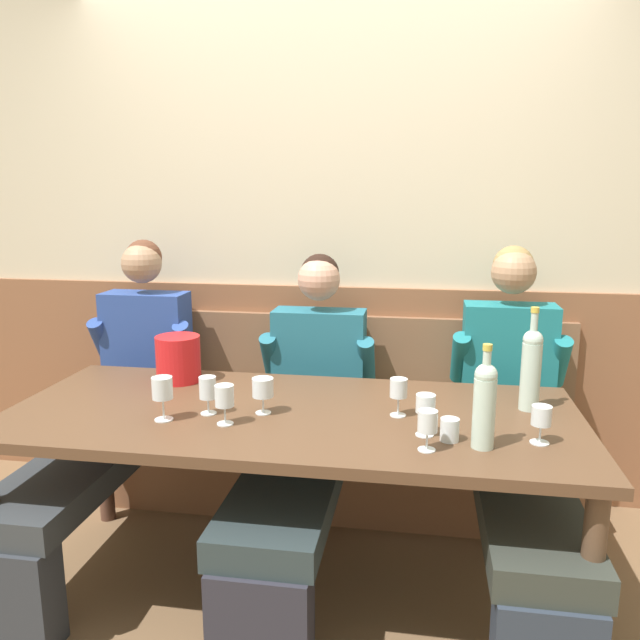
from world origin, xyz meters
TOP-DOWN VIEW (x-y plane):
  - ground_plane at (0.00, 0.00)m, footprint 6.80×6.80m
  - room_wall_back at (0.00, 1.09)m, footprint 6.80×0.08m
  - wood_wainscot_panel at (0.00, 1.04)m, footprint 6.80×0.03m
  - wall_bench at (0.00, 0.83)m, footprint 2.43×0.42m
  - dining_table at (0.00, 0.11)m, footprint 2.13×0.92m
  - person_center_left_seat at (-0.89, 0.42)m, footprint 0.52×1.33m
  - person_left_seat at (-0.01, 0.41)m, footprint 0.54×1.34m
  - person_right_seat at (0.87, 0.42)m, footprint 0.51×1.34m
  - ice_bucket at (-0.56, 0.40)m, footprint 0.19×0.19m
  - wine_bottle_clear_water at (0.68, -0.12)m, footprint 0.07×0.07m
  - wine_bottle_green_tall at (0.88, 0.27)m, footprint 0.07×0.07m
  - wine_glass_center_front at (0.50, -0.18)m, footprint 0.06×0.06m
  - wine_glass_near_bucket at (0.86, -0.06)m, footprint 0.06×0.06m
  - wine_glass_mid_left at (-0.30, 0.03)m, footprint 0.06×0.06m
  - wine_glass_by_bottle at (0.49, -0.05)m, footprint 0.07×0.07m
  - wine_glass_right_end at (-0.10, 0.07)m, footprint 0.08×0.08m
  - wine_glass_mid_right at (0.40, 0.12)m, footprint 0.06×0.06m
  - wine_glass_left_end at (-0.43, -0.06)m, footprint 0.07×0.07m
  - wine_glass_center_rear at (-0.20, -0.06)m, footprint 0.07×0.07m
  - water_tumbler_right at (0.57, -0.09)m, footprint 0.06×0.06m

SIDE VIEW (x-z plane):
  - ground_plane at x=0.00m, z-range -0.02..0.00m
  - wall_bench at x=0.00m, z-range -0.19..0.75m
  - wood_wainscot_panel at x=0.00m, z-range 0.00..1.08m
  - person_left_seat at x=-0.01m, z-range -0.04..1.23m
  - person_center_left_seat at x=-0.89m, z-range -0.04..1.28m
  - person_right_seat at x=0.87m, z-range -0.04..1.28m
  - dining_table at x=0.00m, z-range 0.30..1.05m
  - water_tumbler_right at x=0.57m, z-range 0.75..0.82m
  - wine_glass_near_bucket at x=0.86m, z-range 0.77..0.90m
  - wine_glass_mid_left at x=-0.30m, z-range 0.77..0.91m
  - wine_glass_center_front at x=0.50m, z-range 0.77..0.91m
  - wine_glass_right_end at x=-0.10m, z-range 0.77..0.91m
  - wine_glass_center_rear at x=-0.20m, z-range 0.77..0.92m
  - wine_glass_mid_right at x=0.40m, z-range 0.78..0.92m
  - ice_bucket at x=-0.56m, z-range 0.75..0.95m
  - wine_glass_by_bottle at x=0.49m, z-range 0.78..0.92m
  - wine_glass_left_end at x=-0.43m, z-range 0.78..0.94m
  - wine_bottle_clear_water at x=0.68m, z-range 0.73..1.07m
  - wine_bottle_green_tall at x=0.88m, z-range 0.72..1.11m
  - room_wall_back at x=0.00m, z-range 0.00..2.80m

